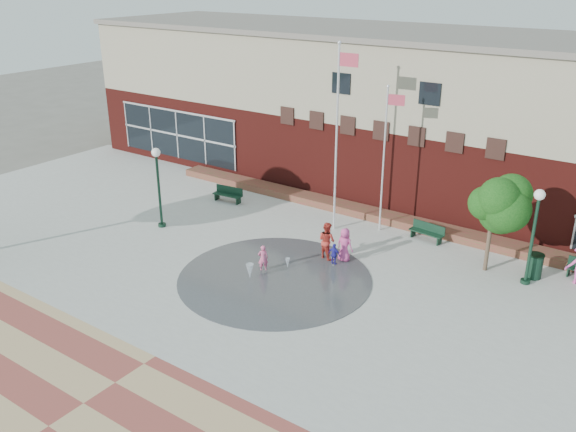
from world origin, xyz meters
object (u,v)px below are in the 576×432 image
Objects in this scene: flagpole_left at (338,130)px; flagpole_right at (385,152)px; trash_can at (535,266)px; bench_left at (228,197)px; child_splash at (263,258)px.

flagpole_right is at bearing 29.68° from flagpole_left.
trash_can is (9.81, 0.39, -4.66)m from flagpole_left.
trash_can is (16.85, 0.56, 0.29)m from bench_left.
child_splash is at bearing -45.95° from bench_left.
trash_can is 11.77m from child_splash.
bench_left is 1.48× the size of child_splash.
flagpole_right is (2.00, 1.19, -1.08)m from flagpole_left.
bench_left is at bearing 178.01° from flagpole_right.
flagpole_right is at bearing -150.30° from child_splash.
flagpole_right is 8.16m from child_splash.
flagpole_right reaches higher than trash_can.
flagpole_left is 1.27× the size of flagpole_right.
child_splash is (-2.19, -7.02, -3.53)m from flagpole_right.
child_splash is at bearing -148.12° from trash_can.
flagpole_right reaches higher than child_splash.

